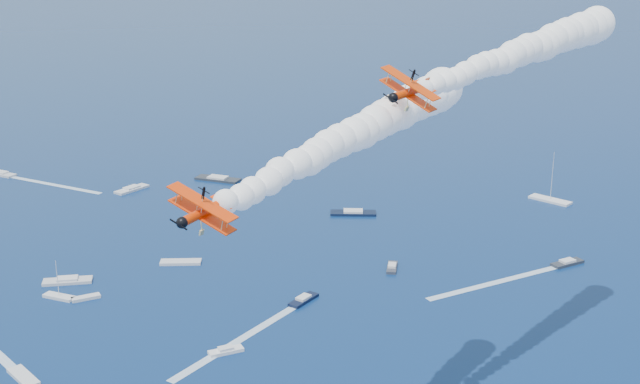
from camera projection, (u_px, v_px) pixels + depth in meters
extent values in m
cube|color=silver|center=(1.00, 174.00, 280.40)|extent=(11.28, 9.88, 0.70)
cube|color=#2B303A|center=(567.00, 263.00, 206.72)|extent=(9.26, 5.56, 0.70)
cube|color=black|center=(304.00, 300.00, 186.47)|extent=(7.72, 7.80, 0.70)
cube|color=silver|center=(23.00, 377.00, 154.77)|extent=(7.10, 9.00, 0.70)
cube|color=black|center=(353.00, 213.00, 242.51)|extent=(13.80, 6.76, 0.70)
cube|color=silver|center=(59.00, 297.00, 188.05)|extent=(7.69, 6.07, 0.70)
cube|color=#2A2F38|center=(218.00, 179.00, 274.80)|extent=(15.36, 11.78, 0.70)
cube|color=#323743|center=(392.00, 267.00, 204.07)|extent=(4.49, 7.64, 0.70)
cube|color=silver|center=(132.00, 189.00, 264.28)|extent=(11.00, 10.63, 0.70)
cube|color=silver|center=(68.00, 281.00, 196.35)|extent=(11.31, 3.66, 0.70)
cube|color=white|center=(226.00, 351.00, 164.14)|extent=(7.25, 3.91, 0.70)
cube|color=white|center=(550.00, 200.00, 253.93)|extent=(11.02, 12.65, 0.70)
cube|color=silver|center=(181.00, 262.00, 207.35)|extent=(10.42, 4.52, 0.70)
cube|color=silver|center=(86.00, 298.00, 187.61)|extent=(6.65, 3.80, 0.70)
cube|color=white|center=(55.00, 185.00, 269.50)|extent=(31.31, 24.80, 0.04)
cube|color=white|center=(494.00, 283.00, 196.04)|extent=(36.55, 14.35, 0.04)
cube|color=white|center=(237.00, 342.00, 168.43)|extent=(28.03, 28.54, 0.04)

